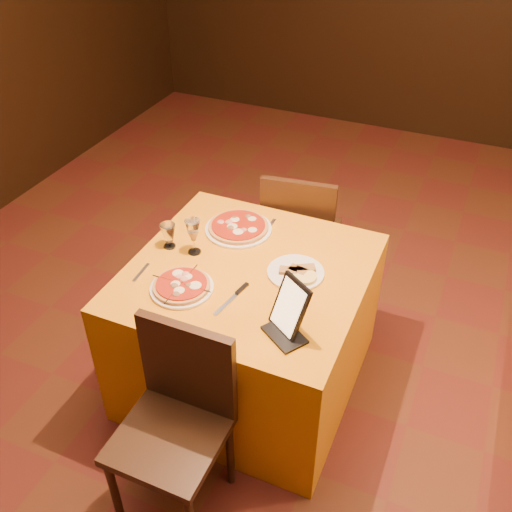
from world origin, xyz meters
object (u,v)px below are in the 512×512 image
at_px(main_table, 249,327).
at_px(tablet, 290,307).
at_px(pizza_far, 238,228).
at_px(chair_main_far, 302,232).
at_px(chair_main_near, 169,438).
at_px(water_glass, 169,236).
at_px(pizza_near, 182,287).
at_px(wine_glass, 193,236).

xyz_separation_m(main_table, tablet, (0.32, -0.29, 0.49)).
distance_m(pizza_far, tablet, 0.76).
xyz_separation_m(chair_main_far, tablet, (0.32, -1.09, 0.41)).
distance_m(chair_main_near, water_glass, 0.98).
height_order(pizza_near, tablet, tablet).
distance_m(main_table, tablet, 0.66).
bearing_deg(water_glass, wine_glass, 2.86).
height_order(chair_main_near, pizza_near, chair_main_near).
relative_size(chair_main_far, tablet, 3.73).
relative_size(main_table, tablet, 4.51).
bearing_deg(chair_main_far, pizza_far, 63.28).
distance_m(chair_main_near, chair_main_far, 1.59).
relative_size(pizza_far, tablet, 1.42).
bearing_deg(water_glass, chair_main_far, 61.14).
bearing_deg(pizza_far, chair_main_far, 70.95).
relative_size(main_table, pizza_far, 3.17).
relative_size(chair_main_far, wine_glass, 4.79).
bearing_deg(tablet, pizza_far, 164.62).
bearing_deg(water_glass, tablet, -22.10).
xyz_separation_m(pizza_near, water_glass, (-0.22, 0.26, 0.05)).
bearing_deg(pizza_near, pizza_far, 86.08).
height_order(chair_main_near, tablet, tablet).
bearing_deg(pizza_near, chair_main_near, -68.04).
bearing_deg(tablet, water_glass, -168.47).
distance_m(wine_glass, tablet, 0.69).
xyz_separation_m(main_table, pizza_far, (-0.18, 0.28, 0.39)).
relative_size(main_table, chair_main_near, 1.21).
distance_m(chair_main_far, wine_glass, 0.92).
height_order(chair_main_near, wine_glass, wine_glass).
distance_m(main_table, chair_main_far, 0.81).
xyz_separation_m(chair_main_near, pizza_far, (-0.18, 1.07, 0.31)).
height_order(main_table, tablet, tablet).
relative_size(pizza_near, water_glass, 2.22).
relative_size(main_table, water_glass, 8.46).
bearing_deg(wine_glass, main_table, -4.17).
bearing_deg(pizza_far, main_table, -57.39).
relative_size(chair_main_near, water_glass, 7.00).
xyz_separation_m(chair_main_near, chair_main_far, (0.00, 1.59, 0.00)).
relative_size(main_table, wine_glass, 5.79).
xyz_separation_m(main_table, chair_main_far, (0.00, 0.80, 0.08)).
relative_size(pizza_near, tablet, 1.18).
relative_size(chair_main_far, water_glass, 7.00).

